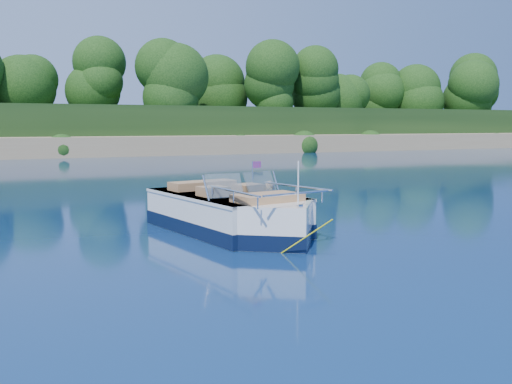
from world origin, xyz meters
TOP-DOWN VIEW (x-y plane):
  - ground at (0.00, 0.00)m, footprint 160.00×160.00m
  - shoreline at (0.00, 63.77)m, footprint 170.00×59.00m
  - treeline at (0.04, 41.01)m, footprint 150.00×7.12m
  - motorboat at (1.42, 2.68)m, footprint 2.79×5.88m
  - tow_tube at (3.19, 4.54)m, footprint 1.79×1.79m
  - boy at (3.07, 4.52)m, footprint 0.66×0.80m

SIDE VIEW (x-z plane):
  - ground at x=0.00m, z-range 0.00..0.00m
  - boy at x=3.07m, z-range -0.72..0.72m
  - tow_tube at x=3.19m, z-range -0.09..0.28m
  - motorboat at x=1.42m, z-range -0.60..1.37m
  - shoreline at x=0.00m, z-range -2.02..3.98m
  - treeline at x=0.04m, z-range 1.45..9.64m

